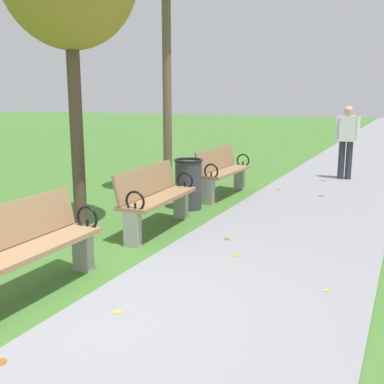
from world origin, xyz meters
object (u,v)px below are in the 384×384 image
at_px(pedestrian_walking, 347,139).
at_px(park_bench_3, 223,171).
at_px(park_bench_2, 156,197).
at_px(trash_bin, 188,184).
at_px(park_bench_1, 27,247).

bearing_deg(pedestrian_walking, park_bench_3, -123.43).
relative_size(park_bench_3, pedestrian_walking, 1.00).
height_order(park_bench_2, park_bench_3, same).
bearing_deg(pedestrian_walking, trash_bin, -116.64).
bearing_deg(trash_bin, park_bench_2, -83.82).
height_order(park_bench_1, park_bench_2, same).
distance_m(park_bench_3, trash_bin, 1.19).
distance_m(park_bench_1, trash_bin, 3.77).
bearing_deg(park_bench_2, trash_bin, 96.18).
distance_m(park_bench_2, pedestrian_walking, 5.66).
relative_size(park_bench_1, trash_bin, 1.91).
distance_m(park_bench_2, trash_bin, 1.37).
height_order(park_bench_1, trash_bin, park_bench_1).
bearing_deg(park_bench_2, park_bench_3, 90.00).
bearing_deg(park_bench_1, trash_bin, 92.24).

